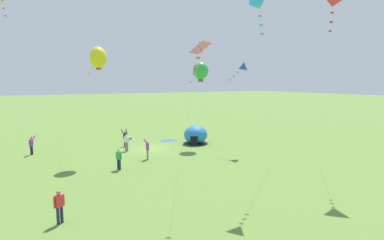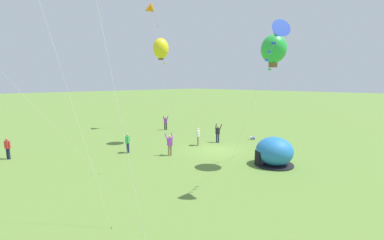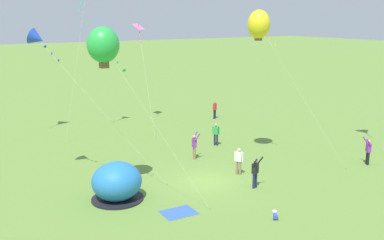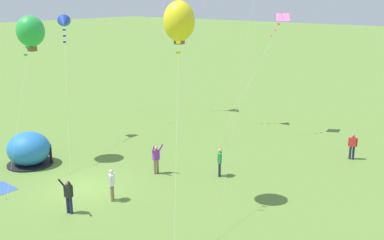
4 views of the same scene
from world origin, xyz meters
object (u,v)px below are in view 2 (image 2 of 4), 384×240
toddler_crawling (252,138)px  person_far_back (8,147)px  person_watching_sky (128,142)px  kite_yellow (161,49)px  kite_blue (278,32)px  person_near_tent (198,136)px  person_flying_kite (218,133)px  kite_orange (151,9)px  kite_green (274,49)px  popup_tent (274,152)px  person_arms_raised (170,144)px  person_with_toddler (166,122)px

toddler_crawling → person_far_back: (9.86, 19.79, 0.79)m
person_watching_sky → person_far_back: size_ratio=1.00×
person_far_back → kite_yellow: 15.12m
kite_yellow → kite_blue: bearing=166.1°
person_far_back → person_near_tent: bearing=-118.8°
person_flying_kite → kite_blue: size_ratio=0.21×
person_far_back → kite_blue: 21.28m
person_far_back → kite_blue: size_ratio=0.19×
person_near_tent → kite_orange: bearing=-12.6°
toddler_crawling → kite_blue: bearing=125.9°
person_far_back → kite_green: kite_green is taller
popup_tent → person_arms_raised: (7.28, 3.86, 0.00)m
kite_orange → kite_yellow: bearing=149.2°
toddler_crawling → person_watching_sky: size_ratio=0.31×
person_watching_sky → person_with_toddler: person_with_toddler is taller
person_watching_sky → kite_orange: (7.60, -8.40, 13.83)m
person_with_toddler → kite_orange: bearing=23.5°
toddler_crawling → kite_green: (-5.80, 7.15, 8.06)m
person_far_back → person_flying_kite: bearing=-116.8°
person_near_tent → kite_green: (-8.07, 1.20, 7.27)m
popup_tent → kite_blue: (-2.45, 5.08, 7.46)m
kite_orange → popup_tent: bearing=172.1°
toddler_crawling → person_arms_raised: person_arms_raised is taller
toddler_crawling → person_flying_kite: size_ratio=0.28×
person_arms_raised → kite_green: bearing=-158.4°
person_with_toddler → kite_green: bearing=166.0°
person_watching_sky → person_flying_kite: bearing=-109.8°
kite_green → kite_orange: 19.61m
person_near_tent → kite_orange: (10.08, -2.25, 13.83)m
person_with_toddler → person_flying_kite: size_ratio=1.00×
person_arms_raised → person_far_back: size_ratio=1.10×
person_with_toddler → person_near_tent: bearing=161.1°
kite_green → kite_orange: (18.15, -3.45, 6.56)m
popup_tent → kite_yellow: kite_yellow is taller
toddler_crawling → person_watching_sky: 13.03m
person_near_tent → person_flying_kite: size_ratio=0.91×
person_arms_raised → kite_blue: bearing=172.8°
person_watching_sky → kite_orange: 17.88m
toddler_crawling → person_with_toddler: size_ratio=0.28×
popup_tent → person_flying_kite: (7.43, -2.54, 0.00)m
kite_green → kite_blue: bearing=119.7°
toddler_crawling → kite_blue: 16.21m
toddler_crawling → kite_yellow: kite_yellow is taller
person_arms_raised → person_with_toddler: same height
person_watching_sky → kite_yellow: size_ratio=0.17×
person_with_toddler → person_watching_sky: bearing=123.7°
kite_orange → kite_yellow: 10.06m
person_arms_raised → person_far_back: (8.29, 9.71, -0.03)m
person_watching_sky → kite_blue: bearing=-176.4°
person_flying_kite → kite_blue: bearing=142.3°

